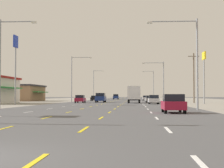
% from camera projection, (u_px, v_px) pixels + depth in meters
% --- Properties ---
extents(ground_plane, '(572.00, 572.00, 0.00)m').
position_uv_depth(ground_plane, '(116.00, 102.00, 73.62)').
color(ground_plane, '#4C4C4F').
extents(lot_apron_left, '(28.00, 440.00, 0.01)m').
position_uv_depth(lot_apron_left, '(2.00, 102.00, 75.23)').
color(lot_apron_left, gray).
rests_on(lot_apron_left, ground).
extents(lane_markings, '(10.64, 227.60, 0.01)m').
position_uv_depth(lane_markings, '(123.00, 100.00, 112.01)').
color(lane_markings, white).
rests_on(lane_markings, ground).
extents(signal_span_wire, '(26.36, 0.53, 9.42)m').
position_uv_depth(signal_span_wire, '(65.00, 18.00, 18.47)').
color(signal_span_wire, brown).
rests_on(signal_span_wire, ground).
extents(hatchback_far_right_nearest, '(1.72, 3.90, 1.54)m').
position_uv_depth(hatchback_far_right_nearest, '(173.00, 103.00, 28.64)').
color(hatchback_far_right_nearest, maroon).
rests_on(hatchback_far_right_nearest, ground).
extents(hatchback_far_right_near, '(1.72, 3.90, 1.54)m').
position_uv_depth(hatchback_far_right_near, '(154.00, 99.00, 59.56)').
color(hatchback_far_right_near, silver).
rests_on(hatchback_far_right_near, ground).
extents(box_truck_inner_right_mid, '(2.40, 7.20, 3.23)m').
position_uv_depth(box_truck_inner_right_mid, '(134.00, 94.00, 67.82)').
color(box_truck_inner_right_mid, black).
rests_on(box_truck_inner_right_mid, ground).
extents(hatchback_far_left_midfar, '(1.72, 3.90, 1.54)m').
position_uv_depth(hatchback_far_left_midfar, '(80.00, 99.00, 69.05)').
color(hatchback_far_left_midfar, maroon).
rests_on(hatchback_far_left_midfar, ground).
extents(suv_inner_left_far, '(1.98, 4.90, 1.98)m').
position_uv_depth(suv_inner_left_far, '(101.00, 98.00, 74.09)').
color(suv_inner_left_far, navy).
rests_on(suv_inner_left_far, ground).
extents(sedan_far_right_farther, '(1.80, 4.50, 1.46)m').
position_uv_depth(sedan_far_right_farther, '(150.00, 99.00, 73.95)').
color(sedan_far_right_farther, silver).
rests_on(sedan_far_right_farther, ground).
extents(sedan_far_left_farthest, '(1.80, 4.50, 1.46)m').
position_uv_depth(sedan_far_left_farthest, '(95.00, 98.00, 95.53)').
color(sedan_far_left_farthest, black).
rests_on(sedan_far_left_farthest, ground).
extents(sedan_far_right_distant_a, '(1.80, 4.50, 1.46)m').
position_uv_depth(sedan_far_right_distant_a, '(146.00, 98.00, 105.23)').
color(sedan_far_right_distant_a, silver).
rests_on(sedan_far_right_distant_a, ground).
extents(hatchback_far_left_distant_b, '(1.72, 3.90, 1.54)m').
position_uv_depth(hatchback_far_left_distant_b, '(103.00, 98.00, 118.40)').
color(hatchback_far_left_distant_b, red).
rests_on(hatchback_far_left_distant_b, ground).
extents(suv_inner_left_distant_c, '(1.98, 4.90, 1.98)m').
position_uv_depth(suv_inner_left_distant_c, '(116.00, 97.00, 132.75)').
color(suv_inner_left_distant_c, navy).
rests_on(suv_inner_left_distant_c, ground).
extents(storefront_left_row_2, '(14.00, 15.41, 4.27)m').
position_uv_depth(storefront_left_row_2, '(16.00, 93.00, 93.06)').
color(storefront_left_row_2, '#8C6B4C').
rests_on(storefront_left_row_2, ground).
extents(pole_sign_left_row_1, '(0.24, 1.70, 10.83)m').
position_uv_depth(pole_sign_left_row_1, '(16.00, 54.00, 54.62)').
color(pole_sign_left_row_1, gray).
rests_on(pole_sign_left_row_1, ground).
extents(pole_sign_right_row_1, '(0.24, 2.37, 8.95)m').
position_uv_depth(pole_sign_right_row_1, '(204.00, 64.00, 60.19)').
color(pole_sign_right_row_1, gray).
rests_on(pole_sign_right_row_1, ground).
extents(streetlight_left_row_0, '(3.95, 0.26, 9.39)m').
position_uv_depth(streetlight_left_row_0, '(4.00, 57.00, 36.44)').
color(streetlight_left_row_0, gray).
rests_on(streetlight_left_row_0, ground).
extents(streetlight_right_row_0, '(5.10, 0.26, 9.19)m').
position_uv_depth(streetlight_right_row_0, '(191.00, 55.00, 35.18)').
color(streetlight_right_row_0, gray).
rests_on(streetlight_right_row_0, ground).
extents(streetlight_left_row_1, '(4.57, 0.26, 10.20)m').
position_uv_depth(streetlight_left_row_1, '(74.00, 75.00, 77.81)').
color(streetlight_left_row_1, gray).
rests_on(streetlight_left_row_1, ground).
extents(streetlight_right_row_1, '(4.75, 0.26, 8.88)m').
position_uv_depth(streetlight_right_row_1, '(161.00, 78.00, 76.53)').
color(streetlight_right_row_1, gray).
rests_on(streetlight_right_row_1, ground).
extents(streetlight_left_row_2, '(3.44, 0.26, 10.18)m').
position_uv_depth(streetlight_left_row_2, '(94.00, 83.00, 119.17)').
color(streetlight_left_row_2, gray).
rests_on(streetlight_left_row_2, ground).
extents(streetlight_right_row_2, '(3.89, 0.26, 9.90)m').
position_uv_depth(streetlight_right_row_2, '(152.00, 83.00, 117.89)').
color(streetlight_right_row_2, gray).
rests_on(streetlight_right_row_2, ground).
extents(utility_pole_right_row_1, '(2.20, 0.26, 9.84)m').
position_uv_depth(utility_pole_right_row_1, '(194.00, 77.00, 69.25)').
color(utility_pole_right_row_1, brown).
rests_on(utility_pole_right_row_1, ground).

